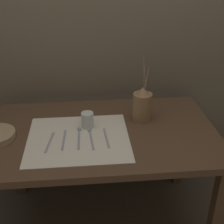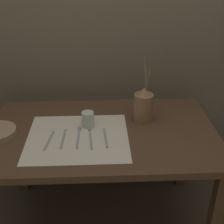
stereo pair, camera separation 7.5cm
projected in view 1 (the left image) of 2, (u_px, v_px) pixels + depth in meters
ground_plane at (104, 220)px, 2.12m from camera, size 12.00×12.00×0.00m
stone_wall_back at (96, 25)px, 2.01m from camera, size 7.00×0.06×2.40m
wooden_table at (102, 143)px, 1.83m from camera, size 1.32×0.81×0.71m
linen_cloth at (78, 138)px, 1.72m from camera, size 0.56×0.50×0.00m
pitcher_with_flowers at (142, 105)px, 1.87m from camera, size 0.11×0.11×0.40m
glass_tumbler_near at (87, 120)px, 1.80m from camera, size 0.07×0.07×0.09m
fork_outer at (50, 142)px, 1.68m from camera, size 0.04×0.20×0.00m
knife_center at (64, 140)px, 1.70m from camera, size 0.02×0.20×0.00m
spoon_outer at (79, 133)px, 1.76m from camera, size 0.02×0.21×0.02m
spoon_inner at (90, 134)px, 1.75m from camera, size 0.03×0.21×0.02m
fork_inner at (106, 138)px, 1.71m from camera, size 0.02×0.20×0.00m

